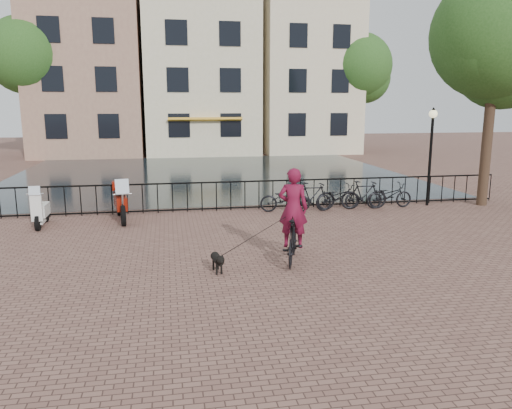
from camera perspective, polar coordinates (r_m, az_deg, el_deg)
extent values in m
plane|color=brown|center=(9.89, 3.11, -10.27)|extent=(100.00, 100.00, 0.00)
plane|color=black|center=(26.58, -5.44, 3.51)|extent=(20.00, 20.00, 0.00)
cube|color=black|center=(17.28, -2.92, 2.60)|extent=(20.00, 0.05, 0.05)
cube|color=black|center=(17.44, -2.89, -0.39)|extent=(20.00, 0.05, 0.05)
cube|color=#906354|center=(39.38, -18.54, 14.31)|extent=(7.50, 9.00, 12.00)
cube|color=beige|center=(39.07, -6.45, 14.11)|extent=(8.00, 9.00, 11.00)
cube|color=gold|center=(34.36, -5.81, 9.65)|extent=(5.00, 0.60, 0.15)
cube|color=beige|center=(40.45, 5.31, 15.10)|extent=(7.00, 9.00, 12.50)
cylinder|color=black|center=(37.02, -24.36, 9.69)|extent=(0.36, 0.36, 6.30)
sphere|color=#224C19|center=(37.14, -24.83, 15.23)|extent=(5.04, 5.04, 5.04)
cylinder|color=black|center=(19.82, 25.01, 7.93)|extent=(0.36, 0.36, 5.60)
sphere|color=#224C19|center=(19.94, 25.82, 17.12)|extent=(4.48, 4.48, 4.48)
cylinder|color=black|center=(38.62, 11.52, 10.24)|extent=(0.36, 0.36, 5.95)
sphere|color=#224C19|center=(38.71, 11.73, 15.27)|extent=(4.76, 4.76, 4.76)
cylinder|color=black|center=(19.10, 19.25, 4.64)|extent=(0.10, 0.10, 3.20)
sphere|color=beige|center=(18.99, 19.60, 9.73)|extent=(0.30, 0.30, 0.30)
imported|color=black|center=(11.71, 4.21, -3.86)|extent=(1.12, 1.97, 1.14)
imported|color=maroon|center=(11.51, 4.28, 0.52)|extent=(0.95, 0.77, 2.24)
imported|color=black|center=(17.11, 3.34, 0.64)|extent=(1.78, 0.83, 0.90)
imported|color=black|center=(17.34, 6.40, 0.90)|extent=(1.67, 0.50, 1.00)
imported|color=black|center=(17.64, 9.36, 0.84)|extent=(1.79, 0.86, 0.90)
imported|color=black|center=(17.97, 12.22, 1.08)|extent=(1.69, 0.56, 1.00)
imported|color=black|center=(18.36, 14.96, 1.01)|extent=(1.74, 0.68, 0.90)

